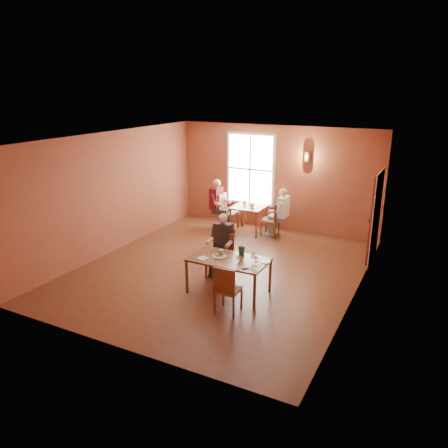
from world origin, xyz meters
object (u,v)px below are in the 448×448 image
at_px(diner_main, 221,248).
at_px(diner_maroon, 228,205).
at_px(main_table, 229,276).
at_px(chair_diner_main, 221,256).
at_px(diner_white, 272,213).
at_px(chair_diner_maroon, 229,212).
at_px(second_table, 249,219).
at_px(chair_empty, 228,289).
at_px(chair_diner_white, 270,219).

relative_size(diner_main, diner_maroon, 0.92).
height_order(main_table, chair_diner_main, chair_diner_main).
relative_size(diner_white, diner_maroon, 0.93).
bearing_deg(chair_diner_main, chair_diner_maroon, -66.20).
xyz_separation_m(main_table, second_table, (-1.20, 3.70, 0.02)).
height_order(diner_main, chair_empty, diner_main).
xyz_separation_m(diner_main, chair_diner_maroon, (-1.35, 3.08, -0.13)).
xyz_separation_m(second_table, chair_diner_maroon, (-0.65, 0.00, 0.14)).
relative_size(diner_main, chair_diner_maroon, 1.26).
height_order(second_table, chair_diner_white, chair_diner_white).
distance_m(main_table, second_table, 3.89).
bearing_deg(diner_white, diner_maroon, 90.00).
xyz_separation_m(diner_main, chair_diner_white, (-0.05, 3.08, -0.18)).
height_order(main_table, second_table, second_table).
height_order(chair_empty, diner_maroon, diner_maroon).
distance_m(chair_diner_main, chair_diner_maroon, 3.33).
bearing_deg(diner_maroon, diner_main, 24.06).
xyz_separation_m(chair_diner_white, diner_white, (0.03, 0.00, 0.18)).
bearing_deg(diner_maroon, chair_diner_main, 24.27).
xyz_separation_m(chair_diner_main, chair_diner_white, (-0.05, 3.05, 0.00)).
bearing_deg(diner_maroon, chair_diner_maroon, 90.00).
distance_m(diner_main, second_table, 3.17).
bearing_deg(chair_empty, diner_maroon, 114.04).
bearing_deg(diner_main, diner_white, -89.71).
relative_size(chair_empty, chair_diner_maroon, 0.90).
xyz_separation_m(chair_empty, diner_white, (-0.87, 4.43, 0.19)).
bearing_deg(main_table, diner_main, 128.88).
bearing_deg(chair_diner_white, chair_diner_maroon, 90.00).
distance_m(diner_main, chair_empty, 1.61).
xyz_separation_m(chair_diner_maroon, diner_maroon, (-0.03, 0.00, 0.19)).
height_order(chair_diner_white, diner_maroon, diner_maroon).
bearing_deg(main_table, second_table, 107.90).
bearing_deg(chair_diner_main, diner_maroon, -65.73).
height_order(chair_diner_main, chair_diner_maroon, chair_diner_maroon).
relative_size(chair_empty, chair_diner_white, 0.98).
height_order(chair_diner_white, diner_white, diner_white).
height_order(diner_main, diner_white, diner_white).
xyz_separation_m(chair_diner_main, chair_empty, (0.86, -1.38, -0.01)).
relative_size(diner_main, second_table, 1.50).
bearing_deg(chair_diner_main, chair_empty, 121.89).
height_order(main_table, chair_diner_white, chair_diner_white).
xyz_separation_m(chair_empty, second_table, (-1.55, 4.43, -0.09)).
distance_m(diner_white, diner_maroon, 1.36).
xyz_separation_m(chair_empty, chair_diner_white, (-0.90, 4.43, 0.01)).
relative_size(second_table, chair_diner_maroon, 0.84).
distance_m(second_table, diner_maroon, 0.75).
bearing_deg(chair_diner_main, main_table, 127.57).
bearing_deg(chair_diner_maroon, main_table, 26.50).
height_order(chair_diner_main, chair_empty, chair_diner_main).
height_order(chair_diner_main, second_table, chair_diner_main).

